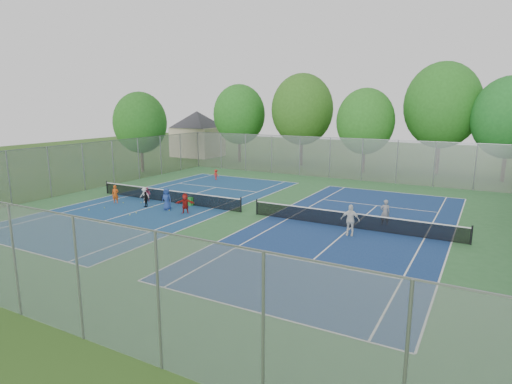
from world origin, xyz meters
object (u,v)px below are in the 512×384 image
ball_crate (164,196)px  net_right (351,221)px  ball_hopper (191,201)px  instructor (385,212)px  net_left (168,196)px

ball_crate → net_right: bearing=-3.9°
net_right → ball_hopper: 11.80m
ball_hopper → net_right: bearing=0.2°
net_right → instructor: size_ratio=8.12×
ball_crate → ball_hopper: (3.48, -1.07, 0.18)m
net_left → ball_hopper: size_ratio=20.59×
ball_hopper → instructor: 13.50m
net_right → instructor: bearing=45.2°
ball_crate → instructor: 16.89m
ball_crate → instructor: size_ratio=0.19×
net_left → ball_crate: size_ratio=42.96×
net_right → net_left: bearing=180.0°
instructor → ball_hopper: bearing=-17.3°
ball_hopper → instructor: (13.39, 1.64, 0.48)m
net_right → ball_crate: net_right is taller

